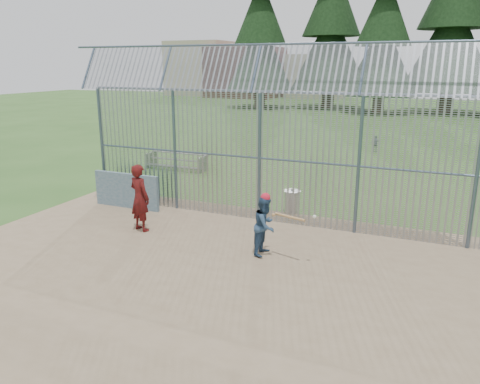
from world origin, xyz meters
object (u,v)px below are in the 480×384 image
at_px(dugout_wall, 127,191).
at_px(onlooker, 140,198).
at_px(batter, 265,226).
at_px(trash_can, 292,201).
at_px(bleacher, 177,160).

distance_m(dugout_wall, onlooker, 2.47).
relative_size(batter, onlooker, 0.77).
height_order(trash_can, bleacher, trash_can).
relative_size(onlooker, trash_can, 2.43).
bearing_deg(batter, bleacher, 45.64).
bearing_deg(onlooker, bleacher, -48.91).
xyz_separation_m(batter, trash_can, (-0.41, 3.70, -0.41)).
xyz_separation_m(dugout_wall, batter, (5.74, -1.92, 0.17)).
relative_size(batter, trash_can, 1.88).
bearing_deg(dugout_wall, trash_can, 18.44).
bearing_deg(batter, onlooker, 89.44).
xyz_separation_m(onlooker, trash_can, (3.58, 3.47, -0.64)).
xyz_separation_m(dugout_wall, bleacher, (-1.61, 5.98, -0.21)).
relative_size(dugout_wall, trash_can, 3.05).
bearing_deg(dugout_wall, batter, -18.49).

